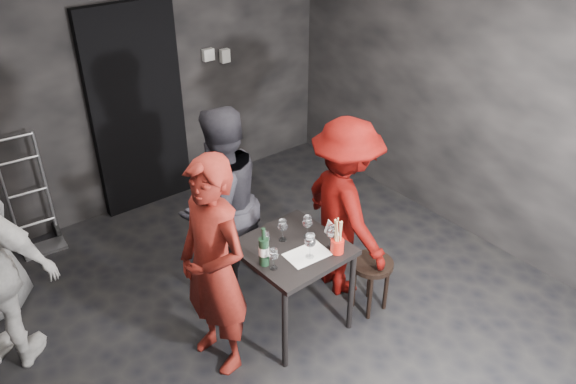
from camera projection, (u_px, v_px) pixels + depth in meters
floor at (288, 329)px, 4.46m from camera, size 4.50×5.00×0.02m
wall_back at (131, 80)px, 5.45m from camera, size 4.50×0.04×2.70m
wall_right at (490, 103)px, 4.94m from camera, size 0.04×5.00×2.70m
doorway at (138, 111)px, 5.56m from camera, size 0.95×0.10×2.10m
wallbox_upper at (208, 55)px, 5.81m from camera, size 0.12×0.06×0.12m
wallbox_lower at (225, 56)px, 5.94m from camera, size 0.10×0.06×0.14m
hand_truck at (37, 227)px, 5.29m from camera, size 0.38×0.33×1.15m
tasting_table at (293, 257)px, 4.19m from camera, size 0.72×0.72×0.75m
stool at (371, 271)px, 4.48m from camera, size 0.34×0.34×0.47m
server_red at (213, 257)px, 3.74m from camera, size 0.53×0.73×1.86m
woman_black at (221, 195)px, 4.48m from camera, size 0.95×0.65×1.79m
man_maroon at (345, 206)px, 4.51m from camera, size 0.66×1.11×1.62m
tasting_mat at (307, 254)px, 4.05m from camera, size 0.32×0.23×0.00m
wine_glass_a at (274, 258)px, 3.88m from camera, size 0.09×0.09×0.18m
wine_glass_b at (265, 241)px, 4.05m from camera, size 0.08×0.08×0.18m
wine_glass_c at (283, 229)px, 4.16m from camera, size 0.08×0.08×0.19m
wine_glass_d at (310, 245)px, 3.97m from camera, size 0.10×0.10×0.22m
wine_glass_e at (332, 236)px, 4.07m from camera, size 0.08×0.08×0.21m
wine_glass_f at (307, 226)px, 4.19m from camera, size 0.08×0.08×0.20m
wine_bottle at (264, 251)px, 3.90m from camera, size 0.07×0.07×0.30m
breadstick_cup at (338, 237)px, 4.01m from camera, size 0.10×0.10×0.30m
reserved_card at (331, 230)px, 4.22m from camera, size 0.11×0.15×0.11m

